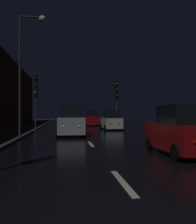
# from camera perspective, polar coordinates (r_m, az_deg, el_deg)

# --- Properties ---
(ground) EXTENTS (25.00, 84.00, 0.02)m
(ground) POSITION_cam_1_polar(r_m,az_deg,el_deg) (27.23, -4.76, -3.81)
(ground) COLOR black
(sidewalk_left) EXTENTS (4.40, 84.00, 0.15)m
(sidewalk_left) POSITION_cam_1_polar(r_m,az_deg,el_deg) (27.64, -17.94, -3.57)
(sidewalk_left) COLOR #38332B
(sidewalk_left) RESTS_ON ground
(lane_centerline) EXTENTS (0.16, 16.66, 0.01)m
(lane_centerline) POSITION_cam_1_polar(r_m,az_deg,el_deg) (13.07, -1.66, -7.46)
(lane_centerline) COLOR beige
(lane_centerline) RESTS_ON ground
(traffic_light_far_left) EXTENTS (0.34, 0.47, 5.08)m
(traffic_light_far_left) POSITION_cam_1_polar(r_m,az_deg,el_deg) (22.89, -14.28, 4.87)
(traffic_light_far_left) COLOR #38383A
(traffic_light_far_left) RESTS_ON ground
(traffic_light_far_right) EXTENTS (0.33, 0.47, 5.05)m
(traffic_light_far_right) POSITION_cam_1_polar(r_m,az_deg,el_deg) (25.92, 4.35, 4.19)
(traffic_light_far_right) COLOR #38383A
(traffic_light_far_right) RESTS_ON ground
(streetlamp_overhead) EXTENTS (1.70, 0.44, 7.93)m
(streetlamp_overhead) POSITION_cam_1_polar(r_m,az_deg,el_deg) (16.66, -16.16, 11.99)
(streetlamp_overhead) COLOR #2D2D30
(streetlamp_overhead) RESTS_ON ground
(car_approaching_headlights) EXTENTS (2.01, 4.34, 2.19)m
(car_approaching_headlights) POSITION_cam_1_polar(r_m,az_deg,el_deg) (18.04, -6.35, -2.34)
(car_approaching_headlights) COLOR #A5A8AD
(car_approaching_headlights) RESTS_ON ground
(car_parked_right_near) EXTENTS (1.79, 3.89, 1.96)m
(car_parked_right_near) POSITION_cam_1_polar(r_m,az_deg,el_deg) (10.31, 18.61, -4.37)
(car_parked_right_near) COLOR maroon
(car_parked_right_near) RESTS_ON ground
(car_parked_right_far) EXTENTS (1.76, 3.81, 1.92)m
(car_parked_right_far) POSITION_cam_1_polar(r_m,az_deg,el_deg) (24.56, 3.08, -2.11)
(car_parked_right_far) COLOR silver
(car_parked_right_far) RESTS_ON ground
(car_distant_taillights) EXTENTS (1.82, 3.93, 1.98)m
(car_distant_taillights) POSITION_cam_1_polar(r_m,az_deg,el_deg) (32.86, -1.61, -1.63)
(car_distant_taillights) COLOR maroon
(car_distant_taillights) RESTS_ON ground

